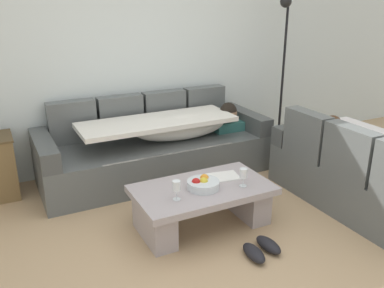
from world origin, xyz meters
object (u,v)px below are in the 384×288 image
at_px(couch_along_wall, 159,147).
at_px(fruit_bowl, 203,184).
at_px(wine_glass_near_right, 243,174).
at_px(wine_glass_near_left, 177,187).
at_px(couch_near_window, 372,177).
at_px(pair_of_shoes, 261,249).
at_px(floor_lamp, 283,65).
at_px(coffee_table, 202,201).
at_px(open_magazine, 223,177).

bearing_deg(couch_along_wall, fruit_bowl, -94.74).
bearing_deg(wine_glass_near_right, wine_glass_near_left, 176.85).
xyz_separation_m(couch_near_window, pair_of_shoes, (-1.36, -0.15, -0.29)).
bearing_deg(floor_lamp, fruit_bowl, -144.21).
height_order(fruit_bowl, wine_glass_near_left, wine_glass_near_left).
height_order(couch_near_window, coffee_table, couch_near_window).
relative_size(fruit_bowl, wine_glass_near_left, 1.69).
distance_m(fruit_bowl, open_magazine, 0.30).
xyz_separation_m(couch_along_wall, floor_lamp, (1.77, 0.11, 0.79)).
height_order(coffee_table, open_magazine, open_magazine).
height_order(floor_lamp, pair_of_shoes, floor_lamp).
bearing_deg(fruit_bowl, wine_glass_near_right, -20.52).
xyz_separation_m(wine_glass_near_right, pair_of_shoes, (-0.11, -0.45, -0.45)).
bearing_deg(wine_glass_near_right, pair_of_shoes, -103.52).
relative_size(open_magazine, floor_lamp, 0.14).
xyz_separation_m(couch_near_window, coffee_table, (-1.58, 0.45, -0.10)).
height_order(fruit_bowl, floor_lamp, floor_lamp).
bearing_deg(wine_glass_near_right, open_magazine, 102.77).
bearing_deg(floor_lamp, wine_glass_near_right, -136.29).
relative_size(fruit_bowl, pair_of_shoes, 0.88).
relative_size(wine_glass_near_right, open_magazine, 0.59).
height_order(wine_glass_near_right, open_magazine, wine_glass_near_right).
relative_size(open_magazine, pair_of_shoes, 0.88).
relative_size(fruit_bowl, floor_lamp, 0.14).
bearing_deg(couch_along_wall, wine_glass_near_right, -80.56).
distance_m(wine_glass_near_right, pair_of_shoes, 0.65).
distance_m(open_magazine, pair_of_shoes, 0.77).
bearing_deg(couch_near_window, wine_glass_near_left, 79.82).
distance_m(open_magazine, floor_lamp, 2.15).
relative_size(fruit_bowl, open_magazine, 1.00).
xyz_separation_m(couch_along_wall, wine_glass_near_left, (-0.39, -1.34, 0.17)).
bearing_deg(fruit_bowl, wine_glass_near_left, -162.80).
distance_m(coffee_table, fruit_bowl, 0.18).
relative_size(coffee_table, wine_glass_near_right, 7.23).
xyz_separation_m(couch_along_wall, coffee_table, (-0.09, -1.22, -0.09)).
bearing_deg(floor_lamp, wine_glass_near_left, -146.34).
xyz_separation_m(wine_glass_near_right, floor_lamp, (1.55, 1.48, 0.62)).
bearing_deg(wine_glass_near_right, couch_near_window, -13.56).
xyz_separation_m(fruit_bowl, pair_of_shoes, (0.22, -0.58, -0.38)).
distance_m(wine_glass_near_left, floor_lamp, 2.68).
bearing_deg(fruit_bowl, floor_lamp, 35.79).
relative_size(coffee_table, floor_lamp, 0.62).
distance_m(fruit_bowl, wine_glass_near_right, 0.36).
bearing_deg(fruit_bowl, coffee_table, 66.92).
height_order(coffee_table, floor_lamp, floor_lamp).
distance_m(fruit_bowl, floor_lamp, 2.42).
height_order(couch_along_wall, wine_glass_near_right, couch_along_wall).
relative_size(couch_near_window, wine_glass_near_right, 12.18).
bearing_deg(wine_glass_near_right, floor_lamp, 43.71).
relative_size(floor_lamp, pair_of_shoes, 6.16).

